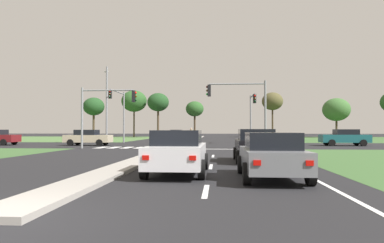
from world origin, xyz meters
name	(u,v)px	position (x,y,z in m)	size (l,w,h in m)	color
ground_plane	(180,145)	(0.00, 30.00, 0.00)	(200.00, 200.00, 0.00)	black
grass_verge_far_left	(50,139)	(-25.50, 54.50, 0.00)	(35.00, 35.00, 0.01)	#476B38
grass_verge_far_right	(351,139)	(25.50, 54.50, 0.00)	(35.00, 35.00, 0.01)	#385B2D
median_island_near	(138,161)	(0.00, 11.00, 0.07)	(1.20, 22.00, 0.14)	gray
median_island_far	(196,138)	(0.00, 55.00, 0.07)	(1.20, 36.00, 0.14)	gray
lane_dash_near	(206,191)	(3.50, 3.47, 0.01)	(0.14, 2.00, 0.01)	silver
lane_dash_second	(211,167)	(3.50, 9.47, 0.01)	(0.14, 2.00, 0.01)	silver
lane_dash_third	(213,156)	(3.50, 15.47, 0.01)	(0.14, 2.00, 0.01)	silver
edge_line_right	(281,162)	(6.85, 12.00, 0.01)	(0.14, 24.00, 0.01)	silver
stop_bar_near	(218,149)	(3.80, 23.00, 0.01)	(6.40, 0.50, 0.01)	silver
crosswalk_bar_near	(101,148)	(-6.40, 24.80, 0.01)	(0.70, 2.80, 0.01)	silver
crosswalk_bar_second	(114,148)	(-5.25, 24.80, 0.01)	(0.70, 2.80, 0.01)	silver
crosswalk_bar_third	(127,148)	(-4.10, 24.80, 0.01)	(0.70, 2.80, 0.01)	silver
crosswalk_bar_fourth	(140,148)	(-2.95, 24.80, 0.01)	(0.70, 2.80, 0.01)	silver
crosswalk_bar_fifth	(153,148)	(-1.80, 24.80, 0.01)	(0.70, 2.80, 0.01)	silver
car_white_near	(178,152)	(2.38, 6.95, 0.79)	(2.05, 4.52, 1.55)	silver
car_teal_second	(345,137)	(16.06, 29.96, 0.82)	(4.57, 1.98, 1.60)	#19565B
car_black_third	(256,145)	(5.63, 11.92, 0.81)	(2.04, 4.15, 1.60)	black
car_grey_fifth	(272,155)	(5.51, 5.87, 0.76)	(2.00, 4.19, 1.48)	slate
car_beige_sixth	(88,137)	(-9.07, 28.70, 0.80)	(4.53, 2.06, 1.56)	#BCAD8E
car_navy_seventh	(176,135)	(-2.35, 46.10, 0.79)	(1.98, 4.27, 1.55)	#161E47
traffic_signal_near_left	(103,106)	(-5.80, 23.40, 3.55)	(4.75, 0.32, 5.11)	gray
traffic_signal_far_left	(119,106)	(-7.60, 34.53, 4.25)	(0.32, 5.83, 6.10)	gray
traffic_signal_near_right	(243,102)	(5.82, 23.40, 3.83)	(4.88, 0.32, 5.54)	gray
traffic_signal_far_right	(252,109)	(7.60, 34.77, 3.87)	(0.32, 5.03, 5.59)	gray
street_lamp_second	(107,100)	(-8.43, 32.56, 4.78)	(1.11, 2.28, 8.47)	gray
pedestrian_at_median	(191,133)	(0.26, 40.72, 1.15)	(0.34, 0.34, 1.67)	maroon
treeline_near	(94,107)	(-21.84, 65.85, 6.28)	(4.35, 4.35, 8.18)	#423323
treeline_second	(134,101)	(-13.37, 65.75, 7.36)	(5.14, 5.14, 9.57)	#423323
treeline_third	(158,102)	(-8.17, 64.34, 6.96)	(4.29, 4.29, 8.84)	#423323
treeline_fourth	(195,109)	(-1.07, 67.38, 5.78)	(3.68, 3.68, 7.40)	#423323
treeline_fifth	(272,102)	(14.74, 67.41, 7.27)	(4.25, 4.25, 9.12)	#423323
treeline_sixth	(336,110)	(26.84, 65.82, 5.47)	(5.28, 5.28, 7.73)	#423323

